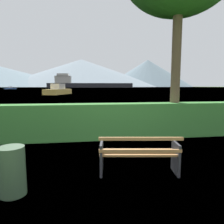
{
  "coord_description": "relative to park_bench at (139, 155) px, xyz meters",
  "views": [
    {
      "loc": [
        -1.19,
        -4.15,
        1.87
      ],
      "look_at": [
        0.0,
        3.91,
        0.84
      ],
      "focal_mm": 33.02,
      "sensor_mm": 36.0,
      "label": 1
    }
  ],
  "objects": [
    {
      "name": "distant_hills",
      "position": [
        -47.55,
        580.42,
        34.2
      ],
      "size": [
        756.29,
        460.68,
        77.17
      ],
      "color": "slate",
      "rests_on": "ground_plane"
    },
    {
      "name": "fishing_boat_near",
      "position": [
        -6.44,
        44.37,
        0.43
      ],
      "size": [
        5.84,
        9.12,
        2.44
      ],
      "color": "gold",
      "rests_on": "water_surface"
    },
    {
      "name": "ground_plane",
      "position": [
        0.01,
        0.06,
        -0.43
      ],
      "size": [
        1400.0,
        1400.0,
        0.0
      ],
      "primitive_type": "plane",
      "color": "#4C6B33"
    },
    {
      "name": "water_surface",
      "position": [
        0.01,
        307.81,
        -0.42
      ],
      "size": [
        620.0,
        620.0,
        0.0
      ],
      "primitive_type": "plane",
      "color": "slate",
      "rests_on": "ground_plane"
    },
    {
      "name": "park_bench",
      "position": [
        0.0,
        0.0,
        0.0
      ],
      "size": [
        1.74,
        0.8,
        0.87
      ],
      "color": "#A0703F",
      "rests_on": "ground_plane"
    },
    {
      "name": "sailboat_mid",
      "position": [
        -44.23,
        130.42,
        0.14
      ],
      "size": [
        6.69,
        5.74,
        1.6
      ],
      "color": "#335693",
      "rests_on": "water_surface"
    },
    {
      "name": "cargo_ship_large",
      "position": [
        2.29,
        269.42,
        4.54
      ],
      "size": [
        109.71,
        19.66,
        17.74
      ],
      "color": "#232328",
      "rests_on": "water_surface"
    },
    {
      "name": "hedge_row",
      "position": [
        0.01,
        3.14,
        0.2
      ],
      "size": [
        13.5,
        0.74,
        1.25
      ],
      "primitive_type": "cube",
      "color": "#387A33",
      "rests_on": "ground_plane"
    },
    {
      "name": "trash_bin",
      "position": [
        -2.38,
        -0.51,
        -0.0
      ],
      "size": [
        0.44,
        0.44,
        0.85
      ],
      "primitive_type": "cylinder",
      "color": "#385138",
      "rests_on": "ground_plane"
    }
  ]
}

